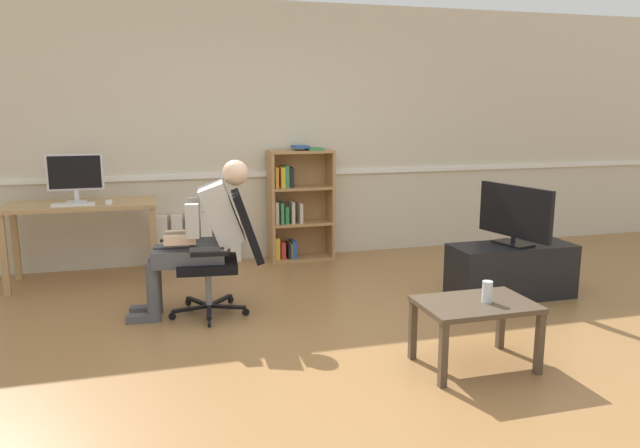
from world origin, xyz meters
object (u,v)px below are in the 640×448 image
object	(u,v)px
person_seated	(202,234)
tv_stand	(511,271)
computer_mouse	(109,202)
office_chair	(226,249)
imac_monitor	(75,174)
drinking_glass	(487,292)
computer_desk	(82,215)
keyboard	(73,205)
tv_screen	(515,214)
radiator	(199,239)
coffee_table	(476,311)
bookshelf	(296,206)

from	to	relation	value
person_seated	tv_stand	size ratio (longest dim) A/B	1.15
computer_mouse	office_chair	size ratio (longest dim) A/B	0.10
imac_monitor	drinking_glass	size ratio (longest dim) A/B	3.66
computer_desk	keyboard	world-z (taller)	keyboard
computer_desk	office_chair	world-z (taller)	office_chair
keyboard	tv_stand	xyz separation A→B (m)	(3.65, -1.36, -0.53)
computer_desk	imac_monitor	xyz separation A→B (m)	(-0.04, 0.08, 0.37)
computer_desk	tv_stand	bearing A→B (deg)	-22.63
imac_monitor	computer_desk	bearing A→B (deg)	-63.93
keyboard	office_chair	world-z (taller)	office_chair
imac_monitor	computer_mouse	world-z (taller)	imac_monitor
imac_monitor	tv_stand	xyz separation A→B (m)	(3.64, -1.58, -0.78)
tv_screen	computer_desk	bearing A→B (deg)	54.68
computer_desk	radiator	bearing A→B (deg)	19.59
tv_stand	drinking_glass	bearing A→B (deg)	-129.00
keyboard	person_seated	size ratio (longest dim) A/B	0.30
radiator	tv_screen	bearing A→B (deg)	-37.02
computer_mouse	tv_stand	size ratio (longest dim) A/B	0.09
computer_desk	coffee_table	distance (m)	3.73
computer_mouse	tv_stand	distance (m)	3.66
radiator	person_seated	world-z (taller)	person_seated
tv_stand	tv_screen	world-z (taller)	tv_screen
radiator	drinking_glass	size ratio (longest dim) A/B	6.35
office_chair	tv_stand	distance (m)	2.46
keyboard	bookshelf	distance (m)	2.22
bookshelf	coffee_table	distance (m)	3.02
computer_desk	radiator	distance (m)	1.22
radiator	computer_mouse	bearing A→B (deg)	-148.73
keyboard	person_seated	distance (m)	1.51
computer_mouse	coffee_table	distance (m)	3.48
keyboard	computer_mouse	xyz separation A→B (m)	(0.31, 0.02, 0.01)
person_seated	drinking_glass	size ratio (longest dim) A/B	9.03
drinking_glass	computer_desk	bearing A→B (deg)	134.06
computer_desk	person_seated	bearing A→B (deg)	-50.93
bookshelf	person_seated	distance (m)	1.89
coffee_table	drinking_glass	world-z (taller)	drinking_glass
keyboard	bookshelf	size ratio (longest dim) A/B	0.30
computer_mouse	bookshelf	xyz separation A→B (m)	(1.87, 0.41, -0.19)
keyboard	tv_stand	bearing A→B (deg)	-20.45
office_chair	bookshelf	bearing A→B (deg)	154.25
tv_stand	radiator	bearing A→B (deg)	142.96
bookshelf	drinking_glass	size ratio (longest dim) A/B	9.00
keyboard	office_chair	size ratio (longest dim) A/B	0.37
keyboard	drinking_glass	size ratio (longest dim) A/B	2.70
radiator	coffee_table	distance (m)	3.41
person_seated	drinking_glass	xyz separation A→B (m)	(1.63, -1.49, -0.16)
tv_stand	drinking_glass	world-z (taller)	drinking_glass
computer_mouse	office_chair	world-z (taller)	office_chair
bookshelf	drinking_glass	world-z (taller)	bookshelf
computer_desk	tv_stand	size ratio (longest dim) A/B	1.25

